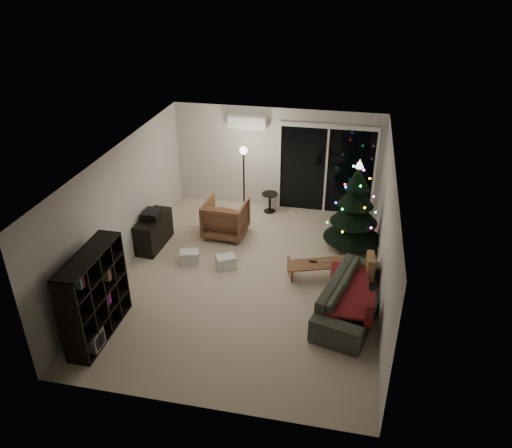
# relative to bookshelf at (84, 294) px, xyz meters

# --- Properties ---
(room) EXTENTS (6.50, 7.51, 2.60)m
(room) POSITION_rel_bookshelf_xyz_m (2.71, 3.57, 0.25)
(room) COLOR beige
(room) RESTS_ON ground
(bookshelf) EXTENTS (0.40, 1.54, 1.54)m
(bookshelf) POSITION_rel_bookshelf_xyz_m (0.00, 0.00, 0.00)
(bookshelf) COLOR black
(bookshelf) RESTS_ON floor
(media_cabinet) EXTENTS (0.47, 1.13, 0.69)m
(media_cabinet) POSITION_rel_bookshelf_xyz_m (0.00, 2.87, -0.42)
(media_cabinet) COLOR black
(media_cabinet) RESTS_ON floor
(stereo) EXTENTS (0.35, 0.41, 0.15)m
(stereo) POSITION_rel_bookshelf_xyz_m (0.00, 2.87, -0.01)
(stereo) COLOR black
(stereo) RESTS_ON media_cabinet
(armchair) EXTENTS (0.94, 0.96, 0.84)m
(armchair) POSITION_rel_bookshelf_xyz_m (1.40, 3.64, -0.35)
(armchair) COLOR brown
(armchair) RESTS_ON floor
(ottoman) EXTENTS (0.60, 0.60, 0.42)m
(ottoman) POSITION_rel_bookshelf_xyz_m (1.27, 3.64, -0.56)
(ottoman) COLOR #F1E6C3
(ottoman) RESTS_ON floor
(cardboard_box_a) EXTENTS (0.44, 0.38, 0.27)m
(cardboard_box_a) POSITION_rel_bookshelf_xyz_m (0.96, 2.37, -0.64)
(cardboard_box_a) COLOR white
(cardboard_box_a) RESTS_ON floor
(cardboard_box_b) EXTENTS (0.47, 0.44, 0.26)m
(cardboard_box_b) POSITION_rel_bookshelf_xyz_m (1.74, 2.34, -0.64)
(cardboard_box_b) COLOR white
(cardboard_box_b) RESTS_ON floor
(side_table) EXTENTS (0.45, 0.45, 0.49)m
(side_table) POSITION_rel_bookshelf_xyz_m (2.16, 4.98, -0.53)
(side_table) COLOR black
(side_table) RESTS_ON floor
(floor_lamp) EXTENTS (0.29, 0.29, 1.79)m
(floor_lamp) POSITION_rel_bookshelf_xyz_m (1.65, 4.39, 0.12)
(floor_lamp) COLOR black
(floor_lamp) RESTS_ON floor
(sofa) EXTENTS (1.40, 2.37, 0.65)m
(sofa) POSITION_rel_bookshelf_xyz_m (4.30, 1.42, -0.45)
(sofa) COLOR #2A2C27
(sofa) RESTS_ON floor
(sofa_throw) EXTENTS (0.69, 1.60, 0.05)m
(sofa_throw) POSITION_rel_bookshelf_xyz_m (4.20, 1.42, -0.30)
(sofa_throw) COLOR maroon
(sofa_throw) RESTS_ON sofa
(cushion_a) EXTENTS (0.16, 0.44, 0.43)m
(cushion_a) POSITION_rel_bookshelf_xyz_m (4.55, 2.07, -0.18)
(cushion_a) COLOR brown
(cushion_a) RESTS_ON sofa
(cushion_b) EXTENTS (0.16, 0.43, 0.43)m
(cushion_b) POSITION_rel_bookshelf_xyz_m (4.55, 0.77, -0.18)
(cushion_b) COLOR maroon
(cushion_b) RESTS_ON sofa
(coffee_table) EXTENTS (1.30, 0.82, 0.39)m
(coffee_table) POSITION_rel_bookshelf_xyz_m (3.64, 2.29, -0.58)
(coffee_table) COLOR #9E6D4B
(coffee_table) RESTS_ON floor
(remote_a) EXTENTS (0.15, 0.05, 0.02)m
(remote_a) POSITION_rel_bookshelf_xyz_m (3.49, 2.29, -0.37)
(remote_a) COLOR black
(remote_a) RESTS_ON coffee_table
(remote_b) EXTENTS (0.15, 0.09, 0.02)m
(remote_b) POSITION_rel_bookshelf_xyz_m (3.74, 2.34, -0.37)
(remote_b) COLOR slate
(remote_b) RESTS_ON coffee_table
(christmas_tree) EXTENTS (1.64, 1.64, 2.01)m
(christmas_tree) POSITION_rel_bookshelf_xyz_m (4.19, 3.69, 0.23)
(christmas_tree) COLOR black
(christmas_tree) RESTS_ON floor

